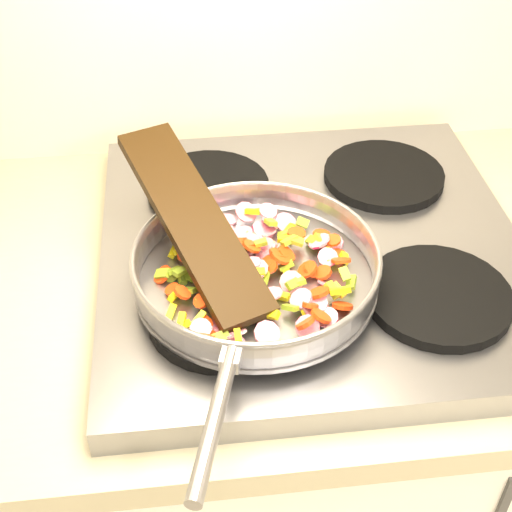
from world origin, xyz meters
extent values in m
cube|color=#939399|center=(-0.70, 1.67, 0.92)|extent=(0.60, 0.60, 0.04)
cylinder|color=black|center=(-0.84, 1.52, 0.95)|extent=(0.19, 0.19, 0.02)
cylinder|color=black|center=(-0.56, 1.52, 0.95)|extent=(0.19, 0.19, 0.02)
cylinder|color=black|center=(-0.84, 1.81, 0.95)|extent=(0.19, 0.19, 0.02)
cylinder|color=black|center=(-0.56, 1.81, 0.95)|extent=(0.19, 0.19, 0.02)
cylinder|color=#9E9EA5|center=(-0.79, 1.57, 0.96)|extent=(0.32, 0.32, 0.01)
torus|color=#9E9EA5|center=(-0.79, 1.57, 0.98)|extent=(0.35, 0.35, 0.04)
torus|color=#9E9EA5|center=(-0.79, 1.57, 1.00)|extent=(0.32, 0.32, 0.01)
cylinder|color=#9E9EA5|center=(-0.86, 1.33, 1.00)|extent=(0.07, 0.19, 0.02)
cube|color=#9E9EA5|center=(-0.84, 1.41, 0.99)|extent=(0.03, 0.03, 0.02)
cylinder|color=#C91347|center=(-0.76, 1.67, 0.98)|extent=(0.03, 0.03, 0.03)
cylinder|color=red|center=(-0.81, 1.56, 0.98)|extent=(0.03, 0.03, 0.01)
cylinder|color=#C91347|center=(-0.82, 1.69, 0.97)|extent=(0.03, 0.03, 0.01)
cylinder|color=red|center=(-0.81, 1.63, 0.98)|extent=(0.04, 0.03, 0.03)
cylinder|color=#C91347|center=(-0.85, 1.48, 0.97)|extent=(0.05, 0.05, 0.02)
cylinder|color=#C91347|center=(-0.87, 1.66, 0.96)|extent=(0.04, 0.04, 0.01)
cube|color=olive|center=(-0.81, 1.54, 0.97)|extent=(0.03, 0.02, 0.01)
cylinder|color=#C91347|center=(-0.77, 1.66, 0.97)|extent=(0.03, 0.04, 0.03)
cylinder|color=red|center=(-0.71, 1.56, 0.97)|extent=(0.03, 0.03, 0.02)
cylinder|color=red|center=(-0.86, 1.47, 0.97)|extent=(0.03, 0.03, 0.02)
cylinder|color=#C91347|center=(-0.84, 1.61, 0.98)|extent=(0.04, 0.03, 0.02)
cylinder|color=red|center=(-0.72, 1.57, 0.97)|extent=(0.03, 0.03, 0.02)
cylinder|color=red|center=(-0.80, 1.53, 0.97)|extent=(0.03, 0.03, 0.02)
cube|color=yellow|center=(-0.80, 1.56, 0.98)|extent=(0.03, 0.01, 0.01)
cylinder|color=#C91347|center=(-0.73, 1.50, 0.97)|extent=(0.05, 0.05, 0.02)
cylinder|color=red|center=(-0.84, 1.48, 0.97)|extent=(0.03, 0.03, 0.02)
cube|color=yellow|center=(-0.79, 1.53, 0.97)|extent=(0.02, 0.02, 0.01)
cube|color=yellow|center=(-0.88, 1.62, 0.98)|extent=(0.03, 0.02, 0.01)
cylinder|color=red|center=(-0.75, 1.46, 0.98)|extent=(0.03, 0.03, 0.03)
cylinder|color=red|center=(-0.75, 1.60, 0.98)|extent=(0.03, 0.04, 0.03)
cylinder|color=#C91347|center=(-0.83, 1.51, 0.98)|extent=(0.05, 0.05, 0.02)
cube|color=yellow|center=(-0.84, 1.65, 0.97)|extent=(0.03, 0.03, 0.01)
cube|color=yellow|center=(-0.90, 1.51, 0.97)|extent=(0.02, 0.03, 0.01)
cylinder|color=#C91347|center=(-0.86, 1.61, 0.97)|extent=(0.04, 0.03, 0.03)
cube|color=olive|center=(-0.79, 1.53, 0.98)|extent=(0.02, 0.02, 0.01)
cylinder|color=#C91347|center=(-0.79, 1.69, 0.98)|extent=(0.03, 0.04, 0.03)
cylinder|color=#C91347|center=(-0.77, 1.63, 0.97)|extent=(0.04, 0.03, 0.01)
cylinder|color=red|center=(-0.84, 1.53, 0.97)|extent=(0.03, 0.03, 0.02)
cube|color=olive|center=(-0.73, 1.61, 0.99)|extent=(0.02, 0.02, 0.01)
cylinder|color=red|center=(-0.73, 1.57, 0.97)|extent=(0.03, 0.03, 0.02)
cube|color=olive|center=(-0.76, 1.65, 0.99)|extent=(0.02, 0.02, 0.01)
cube|color=olive|center=(-0.76, 1.50, 0.98)|extent=(0.02, 0.02, 0.02)
cylinder|color=#C91347|center=(-0.69, 1.62, 0.97)|extent=(0.03, 0.03, 0.02)
cylinder|color=#C91347|center=(-0.78, 1.62, 0.97)|extent=(0.03, 0.04, 0.03)
cylinder|color=#C91347|center=(-0.72, 1.50, 0.98)|extent=(0.04, 0.04, 0.02)
cylinder|color=#C91347|center=(-0.88, 1.63, 0.97)|extent=(0.04, 0.04, 0.01)
cube|color=yellow|center=(-0.69, 1.52, 0.98)|extent=(0.02, 0.02, 0.02)
cube|color=yellow|center=(-0.83, 1.66, 0.99)|extent=(0.02, 0.02, 0.01)
cube|color=olive|center=(-0.85, 1.46, 0.98)|extent=(0.02, 0.02, 0.01)
cylinder|color=red|center=(-0.87, 1.66, 0.98)|extent=(0.03, 0.03, 0.03)
cylinder|color=#C91347|center=(-0.80, 1.65, 0.98)|extent=(0.04, 0.04, 0.01)
cylinder|color=#C91347|center=(-0.70, 1.58, 0.98)|extent=(0.04, 0.03, 0.02)
cube|color=yellow|center=(-0.79, 1.65, 0.97)|extent=(0.01, 0.02, 0.01)
cube|color=yellow|center=(-0.89, 1.50, 0.97)|extent=(0.01, 0.02, 0.01)
cylinder|color=red|center=(-0.76, 1.59, 0.98)|extent=(0.03, 0.03, 0.02)
cylinder|color=red|center=(-0.86, 1.49, 0.97)|extent=(0.03, 0.03, 0.01)
cylinder|color=#C91347|center=(-0.76, 1.68, 0.98)|extent=(0.03, 0.03, 0.02)
cylinder|color=#C91347|center=(-0.70, 1.55, 0.96)|extent=(0.04, 0.04, 0.02)
cylinder|color=#C91347|center=(-0.83, 1.61, 0.97)|extent=(0.03, 0.03, 0.01)
cube|color=yellow|center=(-0.77, 1.53, 0.97)|extent=(0.02, 0.02, 0.01)
cylinder|color=#C91347|center=(-0.86, 1.49, 0.97)|extent=(0.03, 0.03, 0.02)
cylinder|color=red|center=(-0.88, 1.60, 0.99)|extent=(0.03, 0.04, 0.03)
cylinder|color=red|center=(-0.78, 1.58, 0.98)|extent=(0.03, 0.04, 0.03)
cylinder|color=#C91347|center=(-0.83, 1.56, 0.98)|extent=(0.04, 0.04, 0.01)
cube|color=olive|center=(-0.70, 1.62, 0.98)|extent=(0.02, 0.02, 0.01)
cube|color=yellow|center=(-0.70, 1.64, 0.97)|extent=(0.02, 0.02, 0.01)
cylinder|color=#C91347|center=(-0.75, 1.55, 0.97)|extent=(0.04, 0.03, 0.03)
cylinder|color=#C91347|center=(-0.72, 1.48, 0.97)|extent=(0.04, 0.04, 0.01)
cylinder|color=red|center=(-0.81, 1.52, 0.99)|extent=(0.04, 0.04, 0.01)
cube|color=olive|center=(-0.82, 1.59, 0.98)|extent=(0.02, 0.02, 0.02)
cube|color=yellow|center=(-0.78, 1.69, 0.98)|extent=(0.02, 0.02, 0.01)
cube|color=olive|center=(-0.83, 1.50, 0.98)|extent=(0.02, 0.02, 0.02)
cube|color=olive|center=(-0.79, 1.53, 0.97)|extent=(0.02, 0.01, 0.02)
cube|color=olive|center=(-0.88, 1.58, 0.97)|extent=(0.02, 0.02, 0.02)
cube|color=olive|center=(-0.90, 1.58, 0.98)|extent=(0.02, 0.02, 0.01)
cylinder|color=#C91347|center=(-0.86, 1.62, 0.97)|extent=(0.03, 0.04, 0.02)
cylinder|color=red|center=(-0.73, 1.48, 0.98)|extent=(0.03, 0.04, 0.03)
cube|color=olive|center=(-0.82, 1.51, 0.97)|extent=(0.02, 0.02, 0.01)
cylinder|color=#C91347|center=(-0.77, 1.62, 0.97)|extent=(0.04, 0.03, 0.02)
cylinder|color=red|center=(-0.81, 1.57, 0.97)|extent=(0.03, 0.03, 0.01)
cube|color=olive|center=(-0.78, 1.56, 0.97)|extent=(0.02, 0.03, 0.02)
cube|color=olive|center=(-0.77, 1.59, 0.97)|extent=(0.02, 0.02, 0.01)
cube|color=olive|center=(-0.74, 1.65, 0.97)|extent=(0.02, 0.02, 0.02)
cylinder|color=#C91347|center=(-0.77, 1.66, 0.97)|extent=(0.03, 0.03, 0.01)
cube|color=yellow|center=(-0.80, 1.64, 0.97)|extent=(0.02, 0.02, 0.02)
cylinder|color=red|center=(-0.84, 1.58, 0.97)|extent=(0.02, 0.02, 0.02)
cylinder|color=#C91347|center=(-0.80, 1.58, 0.98)|extent=(0.04, 0.04, 0.02)
cube|color=yellow|center=(-0.67, 1.59, 0.97)|extent=(0.01, 0.02, 0.02)
cylinder|color=red|center=(-0.72, 1.51, 0.98)|extent=(0.04, 0.04, 0.02)
cube|color=olive|center=(-0.83, 1.66, 0.98)|extent=(0.02, 0.01, 0.02)
cylinder|color=red|center=(-0.79, 1.61, 0.98)|extent=(0.03, 0.04, 0.02)
cube|color=yellow|center=(-0.74, 1.66, 0.97)|extent=(0.03, 0.02, 0.02)
cube|color=olive|center=(-0.74, 1.61, 0.99)|extent=(0.03, 0.02, 0.01)
cylinder|color=red|center=(-0.69, 1.50, 0.97)|extent=(0.04, 0.03, 0.02)
cylinder|color=#C91347|center=(-0.87, 1.63, 0.98)|extent=(0.03, 0.03, 0.02)
cube|color=yellow|center=(-0.88, 1.63, 0.97)|extent=(0.01, 0.02, 0.01)
cube|color=olive|center=(-0.74, 1.51, 0.97)|extent=(0.03, 0.02, 0.01)
cylinder|color=#C91347|center=(-0.79, 1.62, 0.98)|extent=(0.03, 0.03, 0.02)
cube|color=yellow|center=(-0.69, 1.60, 0.97)|extent=(0.02, 0.02, 0.01)
cube|color=yellow|center=(-0.84, 1.58, 0.97)|extent=(0.02, 0.01, 0.01)
cube|color=yellow|center=(-0.75, 1.62, 0.98)|extent=(0.02, 0.02, 0.01)
cube|color=olive|center=(-0.82, 1.49, 0.98)|extent=(0.02, 0.02, 0.01)
cylinder|color=red|center=(-0.68, 1.60, 0.96)|extent=(0.03, 0.03, 0.01)
cylinder|color=red|center=(-0.87, 1.52, 0.98)|extent=(0.03, 0.03, 0.02)
cylinder|color=#C91347|center=(-0.87, 1.47, 0.98)|extent=(0.03, 0.03, 0.02)
cube|color=olive|center=(-0.88, 1.55, 0.97)|extent=(0.02, 0.02, 0.02)
cube|color=yellow|center=(-0.78, 1.49, 0.98)|extent=(0.02, 0.02, 0.02)
cylinder|color=#C91347|center=(-0.81, 1.65, 0.97)|extent=(0.03, 0.03, 0.01)
cube|color=yellow|center=(-0.75, 1.58, 0.97)|extent=(0.01, 0.02, 0.01)
cylinder|color=#C91347|center=(-0.79, 1.57, 0.98)|extent=(0.04, 0.04, 0.02)
cube|color=olive|center=(-0.89, 1.57, 0.98)|extent=(0.02, 0.02, 0.01)
cylinder|color=#C91347|center=(-0.74, 1.51, 0.98)|extent=(0.03, 0.03, 0.02)
cube|color=olive|center=(-0.91, 1.58, 0.97)|extent=(0.02, 0.02, 0.02)
cube|color=yellow|center=(-0.87, 1.61, 0.98)|extent=(0.03, 0.02, 0.01)
cylinder|color=red|center=(-0.73, 1.63, 0.98)|extent=(0.04, 0.04, 0.01)
cube|color=yellow|center=(-0.74, 1.50, 0.97)|extent=(0.02, 0.03, 0.02)
cube|color=yellow|center=(-0.69, 1.58, 0.97)|extent=(0.02, 0.02, 0.01)
cube|color=olive|center=(-0.74, 1.55, 0.97)|extent=(0.02, 0.02, 0.01)
cube|color=yellow|center=(-0.70, 1.51, 0.99)|extent=(0.03, 0.01, 0.01)
cube|color=olive|center=(-0.68, 1.54, 0.99)|extent=(0.02, 0.02, 0.01)
cylinder|color=#C91347|center=(-0.83, 1.55, 0.98)|extent=(0.03, 0.03, 0.02)
cube|color=yellow|center=(-0.90, 1.63, 0.97)|extent=(0.02, 0.03, 0.01)
cube|color=olive|center=(-0.70, 1.52, 0.98)|extent=(0.02, 0.03, 0.02)
cube|color=olive|center=(-0.89, 1.58, 0.97)|extent=(0.01, 0.02, 0.01)
cylinder|color=red|center=(-0.73, 1.49, 0.98)|extent=(0.03, 0.03, 0.02)
cylinder|color=#C91347|center=(-0.83, 1.47, 0.97)|extent=(0.04, 0.03, 0.03)
cube|color=yellow|center=(-0.77, 1.63, 0.97)|extent=(0.02, 0.01, 0.02)
cube|color=yellow|center=(-0.87, 1.49, 0.98)|extent=(0.02, 0.02, 0.01)
cylinder|color=red|center=(-0.88, 1.66, 0.98)|extent=(0.02, 0.03, 0.02)
cylinder|color=#C91347|center=(-0.74, 1.46, 0.98)|extent=(0.04, 0.03, 0.03)
cylinder|color=red|center=(-0.68, 1.61, 0.98)|extent=(0.02, 0.02, 0.01)
cylinder|color=red|center=(-0.86, 1.63, 0.98)|extent=(0.03, 0.03, 0.02)
cylinder|color=#C91347|center=(-0.83, 1.55, 0.98)|extent=(0.03, 0.03, 0.02)
cube|color=olive|center=(-0.75, 1.58, 0.97)|extent=(0.02, 0.02, 0.02)
cylinder|color=red|center=(-0.89, 1.53, 0.98)|extent=(0.03, 0.03, 0.02)
cylinder|color=#C91347|center=(-0.79, 1.63, 0.97)|extent=(0.03, 0.03, 0.02)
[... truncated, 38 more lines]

